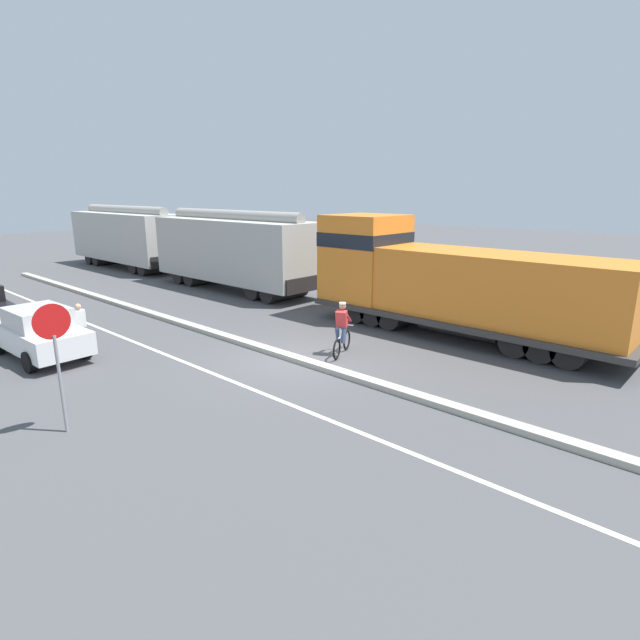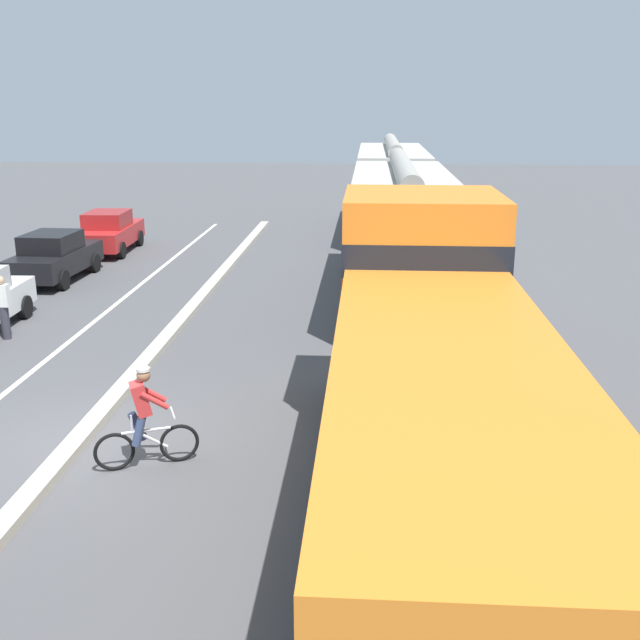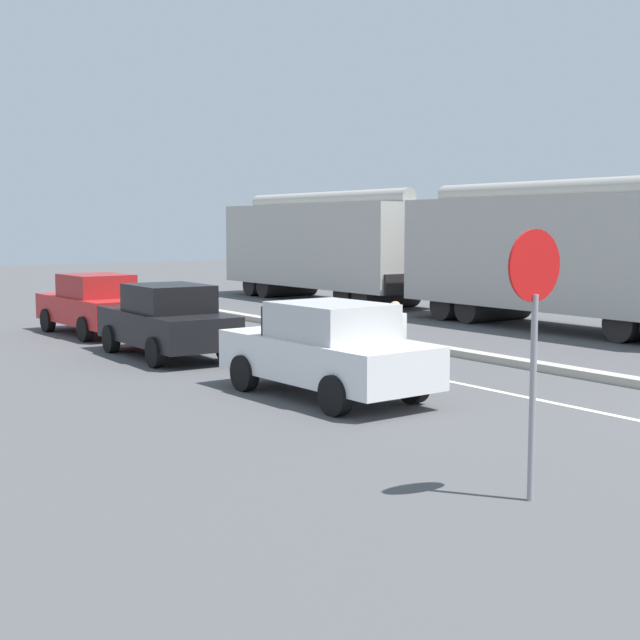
{
  "view_description": "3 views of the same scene",
  "coord_description": "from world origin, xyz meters",
  "px_view_note": "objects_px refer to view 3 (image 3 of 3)",
  "views": [
    {
      "loc": [
        -10.34,
        -10.57,
        5.14
      ],
      "look_at": [
        0.83,
        -0.36,
        1.21
      ],
      "focal_mm": 28.0,
      "sensor_mm": 36.0,
      "label": 1
    },
    {
      "loc": [
        5.03,
        -11.71,
        5.81
      ],
      "look_at": [
        4.14,
        1.76,
        1.82
      ],
      "focal_mm": 42.0,
      "sensor_mm": 36.0,
      "label": 2
    },
    {
      "loc": [
        -13.82,
        -5.99,
        2.92
      ],
      "look_at": [
        -3.85,
        8.29,
        1.06
      ],
      "focal_mm": 50.0,
      "sensor_mm": 36.0,
      "label": 3
    }
  ],
  "objects_px": {
    "pedestrian_by_cars": "(395,346)",
    "hopper_car_middle": "(325,247)",
    "parked_car_red": "(95,304)",
    "hopper_car_lead": "(566,256)",
    "parked_car_white": "(327,350)",
    "parked_car_black": "(167,320)",
    "stop_sign": "(534,312)"
  },
  "relations": [
    {
      "from": "hopper_car_middle",
      "to": "parked_car_red",
      "type": "distance_m",
      "value": 12.37
    },
    {
      "from": "hopper_car_lead",
      "to": "stop_sign",
      "type": "height_order",
      "value": "hopper_car_lead"
    },
    {
      "from": "hopper_car_middle",
      "to": "hopper_car_lead",
      "type": "bearing_deg",
      "value": -90.0
    },
    {
      "from": "parked_car_white",
      "to": "parked_car_black",
      "type": "relative_size",
      "value": 1.0
    },
    {
      "from": "parked_car_black",
      "to": "stop_sign",
      "type": "xyz_separation_m",
      "value": [
        -1.33,
        -11.73,
        1.21
      ]
    },
    {
      "from": "parked_car_white",
      "to": "stop_sign",
      "type": "relative_size",
      "value": 1.48
    },
    {
      "from": "hopper_car_lead",
      "to": "parked_car_black",
      "type": "height_order",
      "value": "hopper_car_lead"
    },
    {
      "from": "hopper_car_lead",
      "to": "pedestrian_by_cars",
      "type": "relative_size",
      "value": 6.54
    },
    {
      "from": "parked_car_white",
      "to": "hopper_car_middle",
      "type": "bearing_deg",
      "value": 54.81
    },
    {
      "from": "parked_car_white",
      "to": "parked_car_red",
      "type": "xyz_separation_m",
      "value": [
        -0.02,
        10.69,
        0.0
      ]
    },
    {
      "from": "parked_car_black",
      "to": "stop_sign",
      "type": "relative_size",
      "value": 1.48
    },
    {
      "from": "stop_sign",
      "to": "hopper_car_middle",
      "type": "bearing_deg",
      "value": 59.7
    },
    {
      "from": "hopper_car_lead",
      "to": "pedestrian_by_cars",
      "type": "bearing_deg",
      "value": -154.93
    },
    {
      "from": "parked_car_white",
      "to": "parked_car_black",
      "type": "xyz_separation_m",
      "value": [
        -0.21,
        5.83,
        0.0
      ]
    },
    {
      "from": "pedestrian_by_cars",
      "to": "hopper_car_middle",
      "type": "bearing_deg",
      "value": 58.34
    },
    {
      "from": "hopper_car_middle",
      "to": "parked_car_red",
      "type": "xyz_separation_m",
      "value": [
        -11.18,
        -5.14,
        -1.26
      ]
    },
    {
      "from": "stop_sign",
      "to": "hopper_car_lead",
      "type": "bearing_deg",
      "value": 38.59
    },
    {
      "from": "pedestrian_by_cars",
      "to": "parked_car_black",
      "type": "bearing_deg",
      "value": 101.85
    },
    {
      "from": "hopper_car_lead",
      "to": "pedestrian_by_cars",
      "type": "xyz_separation_m",
      "value": [
        -10.05,
        -4.7,
        -1.23
      ]
    },
    {
      "from": "parked_car_white",
      "to": "parked_car_black",
      "type": "bearing_deg",
      "value": 92.1
    },
    {
      "from": "hopper_car_middle",
      "to": "parked_car_white",
      "type": "relative_size",
      "value": 2.49
    },
    {
      "from": "parked_car_black",
      "to": "parked_car_red",
      "type": "distance_m",
      "value": 4.87
    },
    {
      "from": "stop_sign",
      "to": "pedestrian_by_cars",
      "type": "bearing_deg",
      "value": 64.0
    },
    {
      "from": "hopper_car_lead",
      "to": "hopper_car_middle",
      "type": "height_order",
      "value": "same"
    },
    {
      "from": "parked_car_red",
      "to": "pedestrian_by_cars",
      "type": "height_order",
      "value": "same"
    },
    {
      "from": "hopper_car_lead",
      "to": "stop_sign",
      "type": "relative_size",
      "value": 3.68
    },
    {
      "from": "hopper_car_middle",
      "to": "pedestrian_by_cars",
      "type": "relative_size",
      "value": 6.54
    },
    {
      "from": "hopper_car_lead",
      "to": "parked_car_red",
      "type": "distance_m",
      "value": 12.98
    },
    {
      "from": "hopper_car_lead",
      "to": "hopper_car_middle",
      "type": "bearing_deg",
      "value": 90.0
    },
    {
      "from": "hopper_car_lead",
      "to": "parked_car_red",
      "type": "height_order",
      "value": "hopper_car_lead"
    },
    {
      "from": "hopper_car_lead",
      "to": "parked_car_white",
      "type": "distance_m",
      "value": 12.0
    },
    {
      "from": "parked_car_white",
      "to": "parked_car_red",
      "type": "distance_m",
      "value": 10.69
    }
  ]
}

